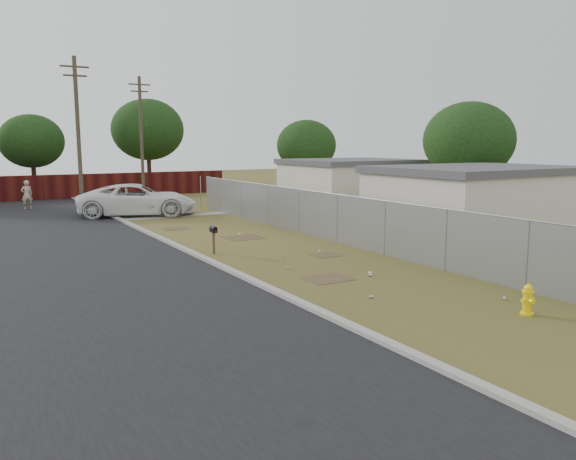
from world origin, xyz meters
TOP-DOWN VIEW (x-y plane):
  - ground at (0.00, 0.00)m, footprint 120.00×120.00m
  - street at (-6.76, 8.05)m, footprint 15.10×60.00m
  - chainlink_fence at (3.12, 1.03)m, footprint 0.10×27.06m
  - privacy_fence at (-6.00, 25.00)m, footprint 30.00×0.12m
  - utility_poles at (-3.67, 20.67)m, footprint 12.60×8.24m
  - houses at (9.70, 3.13)m, footprint 9.30×17.24m
  - horizon_trees at (0.84, 23.56)m, footprint 33.32×31.94m
  - fire_hydrant at (1.28, -10.41)m, footprint 0.36×0.37m
  - mailbox at (-2.27, 0.32)m, footprint 0.16×0.46m
  - pickup_truck at (-1.57, 12.82)m, footprint 7.13×4.97m
  - pedestrian at (-6.63, 19.48)m, footprint 0.70×0.51m
  - scattered_litter at (0.30, -3.69)m, footprint 3.17×13.24m

SIDE VIEW (x-z plane):
  - ground at x=0.00m, z-range 0.00..0.00m
  - street at x=-6.76m, z-range -0.04..0.08m
  - scattered_litter at x=0.30m, z-range 0.01..0.08m
  - fire_hydrant at x=1.28m, z-range -0.03..0.76m
  - chainlink_fence at x=3.12m, z-range -0.21..1.81m
  - mailbox at x=-2.27m, z-range 0.31..1.36m
  - pedestrian at x=-6.63m, z-range 0.00..1.80m
  - privacy_fence at x=-6.00m, z-range 0.00..1.80m
  - pickup_truck at x=-1.57m, z-range 0.00..1.81m
  - houses at x=9.70m, z-range 0.01..3.11m
  - horizon_trees at x=0.84m, z-range 0.74..8.52m
  - utility_poles at x=-3.67m, z-range 0.19..9.19m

